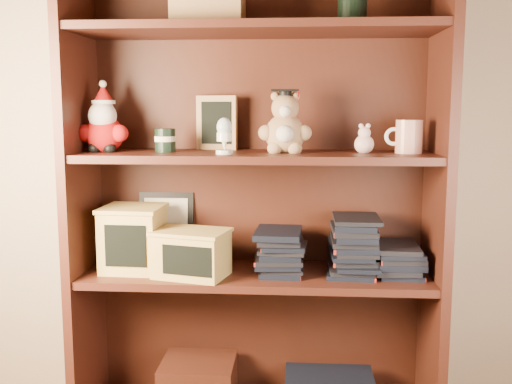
% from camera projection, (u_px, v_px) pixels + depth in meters
% --- Properties ---
extents(bookcase, '(1.20, 0.35, 1.60)m').
position_uv_depth(bookcase, '(256.00, 202.00, 2.02)').
color(bookcase, '#411B12').
rests_on(bookcase, ground).
extents(shelf_lower, '(1.14, 0.33, 0.02)m').
position_uv_depth(shelf_lower, '(256.00, 275.00, 2.00)').
color(shelf_lower, '#411B12').
rests_on(shelf_lower, ground).
extents(shelf_upper, '(1.14, 0.33, 0.02)m').
position_uv_depth(shelf_upper, '(256.00, 156.00, 1.94)').
color(shelf_upper, '#411B12').
rests_on(shelf_upper, ground).
extents(santa_plush, '(0.17, 0.12, 0.24)m').
position_uv_depth(santa_plush, '(104.00, 125.00, 1.96)').
color(santa_plush, '#A50F0F').
rests_on(santa_plush, shelf_upper).
extents(teachers_tin, '(0.07, 0.07, 0.08)m').
position_uv_depth(teachers_tin, '(165.00, 140.00, 1.96)').
color(teachers_tin, black).
rests_on(teachers_tin, shelf_upper).
extents(chalkboard_plaque, '(0.14, 0.09, 0.18)m').
position_uv_depth(chalkboard_plaque, '(217.00, 124.00, 2.05)').
color(chalkboard_plaque, '#9E7547').
rests_on(chalkboard_plaque, shelf_upper).
extents(egg_cup, '(0.05, 0.05, 0.11)m').
position_uv_depth(egg_cup, '(224.00, 134.00, 1.87)').
color(egg_cup, white).
rests_on(egg_cup, shelf_upper).
extents(grad_teddy_bear, '(0.17, 0.15, 0.21)m').
position_uv_depth(grad_teddy_bear, '(285.00, 128.00, 1.92)').
color(grad_teddy_bear, tan).
rests_on(grad_teddy_bear, shelf_upper).
extents(pink_figurine, '(0.06, 0.06, 0.10)m').
position_uv_depth(pink_figurine, '(364.00, 142.00, 1.91)').
color(pink_figurine, beige).
rests_on(pink_figurine, shelf_upper).
extents(teacher_mug, '(0.12, 0.08, 0.11)m').
position_uv_depth(teacher_mug, '(408.00, 137.00, 1.90)').
color(teacher_mug, silver).
rests_on(teacher_mug, shelf_upper).
extents(certificate_frame, '(0.20, 0.05, 0.24)m').
position_uv_depth(certificate_frame, '(166.00, 226.00, 2.14)').
color(certificate_frame, black).
rests_on(certificate_frame, shelf_lower).
extents(treats_box, '(0.21, 0.21, 0.22)m').
position_uv_depth(treats_box, '(133.00, 238.00, 2.01)').
color(treats_box, '#D6B157').
rests_on(treats_box, shelf_lower).
extents(pencils_box, '(0.27, 0.22, 0.15)m').
position_uv_depth(pencils_box, '(191.00, 253.00, 1.94)').
color(pencils_box, '#D6B157').
rests_on(pencils_box, shelf_lower).
extents(book_stack_left, '(0.14, 0.20, 0.14)m').
position_uv_depth(book_stack_left, '(280.00, 251.00, 1.98)').
color(book_stack_left, black).
rests_on(book_stack_left, shelf_lower).
extents(book_stack_mid, '(0.14, 0.20, 0.19)m').
position_uv_depth(book_stack_mid, '(354.00, 245.00, 1.96)').
color(book_stack_mid, black).
rests_on(book_stack_mid, shelf_lower).
extents(book_stack_right, '(0.14, 0.20, 0.10)m').
position_uv_depth(book_stack_right, '(397.00, 260.00, 1.96)').
color(book_stack_right, black).
rests_on(book_stack_right, shelf_lower).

